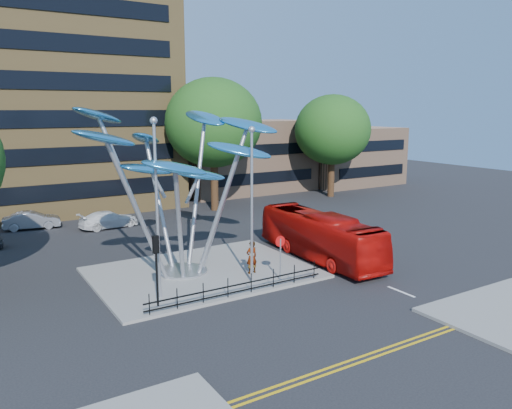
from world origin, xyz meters
TOP-DOWN VIEW (x-y plane):
  - ground at (0.00, 0.00)m, footprint 120.00×120.00m
  - traffic_island at (-1.00, 6.00)m, footprint 12.00×9.00m
  - double_yellow_near at (0.00, -6.00)m, footprint 40.00×0.12m
  - double_yellow_far at (0.00, -6.30)m, footprint 40.00×0.12m
  - brick_tower at (-6.00, 32.00)m, footprint 25.00×15.00m
  - low_building_near at (16.00, 30.00)m, footprint 15.00×8.00m
  - low_building_far at (30.00, 28.00)m, footprint 12.00×8.00m
  - tree_right at (8.00, 22.00)m, footprint 8.80×8.80m
  - tree_far at (22.00, 22.00)m, footprint 8.00×8.00m
  - leaf_sculpture at (-2.07, 6.68)m, footprint 12.72×9.54m
  - street_lamp_left at (-4.50, 3.50)m, footprint 0.36×0.36m
  - street_lamp_right at (0.50, 3.00)m, footprint 0.36×0.36m
  - traffic_light_island at (-5.00, 2.50)m, footprint 0.28×0.18m
  - no_entry_sign_island at (2.00, 2.52)m, footprint 0.60×0.10m
  - pedestrian_railing_front at (-1.00, 1.70)m, footprint 10.00×0.06m
  - red_bus at (6.60, 4.83)m, footprint 2.97×10.55m
  - pedestrian at (1.25, 4.26)m, footprint 0.70×0.48m
  - parked_car_mid at (-7.64, 22.92)m, footprint 4.38×2.08m
  - parked_car_right at (-2.39, 20.13)m, footprint 4.76×2.36m

SIDE VIEW (x-z plane):
  - ground at x=0.00m, z-range 0.00..0.00m
  - double_yellow_near at x=0.00m, z-range 0.00..0.01m
  - double_yellow_far at x=0.00m, z-range 0.00..0.01m
  - traffic_island at x=-1.00m, z-range 0.00..0.15m
  - pedestrian_railing_front at x=-1.00m, z-range 0.05..1.05m
  - parked_car_right at x=-2.39m, z-range 0.00..1.33m
  - parked_car_mid at x=-7.64m, z-range 0.00..1.38m
  - pedestrian at x=1.25m, z-range 0.15..2.03m
  - red_bus at x=6.60m, z-range 0.00..2.91m
  - no_entry_sign_island at x=2.00m, z-range 0.59..3.04m
  - traffic_light_island at x=-5.00m, z-range 0.90..4.33m
  - low_building_far at x=30.00m, z-range 0.00..7.00m
  - low_building_near at x=16.00m, z-range 0.00..8.00m
  - street_lamp_right at x=0.50m, z-range 0.94..9.24m
  - street_lamp_left at x=-4.50m, z-range 0.96..9.76m
  - leaf_sculpture at x=-2.07m, z-range 2.12..11.63m
  - tree_far at x=22.00m, z-range 1.70..12.51m
  - tree_right at x=8.00m, z-range 1.98..14.09m
  - brick_tower at x=-6.00m, z-range 0.00..30.00m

